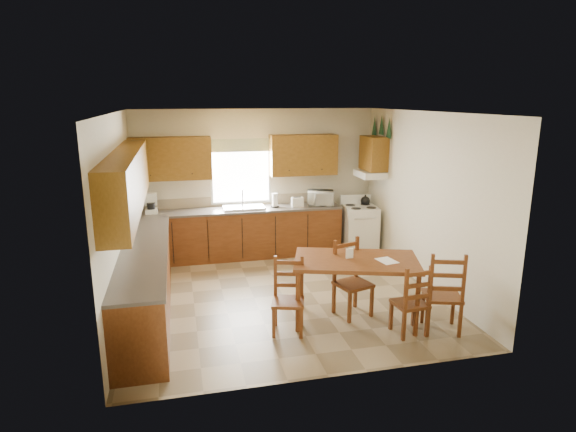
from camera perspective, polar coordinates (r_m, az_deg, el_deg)
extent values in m
plane|color=#8D7855|center=(7.34, -0.61, -9.36)|extent=(4.50, 4.50, 0.00)
plane|color=brown|center=(6.75, -0.67, 12.20)|extent=(4.50, 4.50, 0.00)
plane|color=beige|center=(6.81, -19.45, -0.06)|extent=(4.50, 4.50, 0.00)
plane|color=beige|center=(7.72, 15.90, 1.77)|extent=(4.50, 4.50, 0.00)
plane|color=beige|center=(9.09, -3.73, 4.05)|extent=(4.50, 4.50, 0.00)
plane|color=beige|center=(4.83, 5.18, -4.86)|extent=(4.50, 4.50, 0.00)
cube|color=brown|center=(8.95, -5.69, -2.13)|extent=(3.75, 0.60, 0.88)
cube|color=brown|center=(6.91, -16.47, -7.56)|extent=(0.60, 3.60, 0.88)
cube|color=#4C443E|center=(8.84, -5.76, 0.74)|extent=(3.75, 0.63, 0.04)
cube|color=#4C443E|center=(6.76, -16.74, -3.93)|extent=(0.63, 3.60, 0.04)
cube|color=gray|center=(9.09, -6.02, 1.82)|extent=(3.75, 0.01, 0.18)
cube|color=brown|center=(8.74, -13.73, 6.63)|extent=(1.41, 0.33, 0.75)
cube|color=brown|center=(9.04, 1.83, 7.25)|extent=(1.25, 0.33, 0.75)
cube|color=brown|center=(6.55, -18.50, 4.00)|extent=(0.33, 3.60, 0.75)
cube|color=brown|center=(9.02, 10.11, 7.32)|extent=(0.33, 0.62, 0.62)
cube|color=silver|center=(9.05, 9.72, 4.93)|extent=(0.44, 0.62, 0.12)
cube|color=silver|center=(8.99, -5.62, 5.19)|extent=(1.13, 0.02, 1.18)
cube|color=white|center=(8.98, -5.61, 5.18)|extent=(1.05, 0.01, 1.10)
cube|color=#577241|center=(8.90, -5.67, 8.34)|extent=(1.19, 0.01, 0.24)
cube|color=silver|center=(8.84, -5.29, 1.02)|extent=(0.75, 0.45, 0.04)
cone|color=#183E24|center=(8.74, 11.88, 10.19)|extent=(0.22, 0.22, 0.36)
cone|color=#183E24|center=(9.03, 11.03, 10.60)|extent=(0.22, 0.22, 0.36)
cone|color=#183E24|center=(9.33, 10.21, 10.48)|extent=(0.22, 0.22, 0.36)
cube|color=silver|center=(9.25, 8.51, -1.67)|extent=(0.66, 0.67, 0.88)
cube|color=silver|center=(8.75, -15.95, 1.51)|extent=(0.24, 0.28, 0.37)
cylinder|color=white|center=(8.89, -1.56, 1.88)|extent=(0.12, 0.12, 0.26)
cube|color=silver|center=(8.95, 1.11, 1.68)|extent=(0.21, 0.14, 0.17)
imported|color=silver|center=(9.09, 3.87, 2.15)|extent=(0.51, 0.42, 0.27)
cube|color=brown|center=(6.49, 7.96, -8.64)|extent=(1.79, 1.35, 0.85)
cube|color=brown|center=(6.26, 14.27, -9.50)|extent=(0.41, 0.40, 0.92)
cube|color=brown|center=(6.42, 17.86, -8.45)|extent=(0.56, 0.54, 1.06)
cube|color=brown|center=(6.09, 0.01, -9.58)|extent=(0.49, 0.48, 0.95)
cube|color=brown|center=(6.59, 7.75, -7.43)|extent=(0.54, 0.52, 1.03)
cube|color=white|center=(6.34, 11.64, -5.21)|extent=(0.25, 0.31, 0.00)
cube|color=white|center=(6.34, 7.31, -4.42)|extent=(0.10, 0.03, 0.13)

